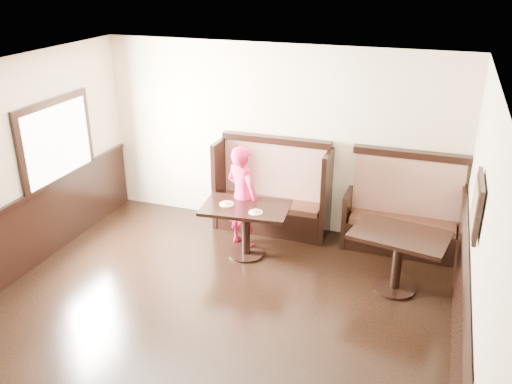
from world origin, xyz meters
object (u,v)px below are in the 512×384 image
at_px(booth_main, 273,197).
at_px(child, 242,197).
at_px(table_neighbor, 399,248).
at_px(booth_neighbor, 403,218).
at_px(table_main, 246,218).

relative_size(booth_main, child, 1.15).
height_order(table_neighbor, child, child).
height_order(booth_neighbor, table_neighbor, booth_neighbor).
xyz_separation_m(table_main, table_neighbor, (2.09, -0.20, 0.02)).
height_order(booth_main, child, child).
height_order(booth_main, booth_neighbor, same).
height_order(booth_neighbor, table_main, booth_neighbor).
distance_m(booth_neighbor, child, 2.31).
bearing_deg(child, table_main, 143.69).
distance_m(booth_main, booth_neighbor, 1.95).
bearing_deg(table_neighbor, table_main, -175.33).
bearing_deg(booth_main, booth_neighbor, -0.05).
relative_size(booth_neighbor, child, 1.08).
xyz_separation_m(booth_neighbor, child, (-2.20, -0.64, 0.28)).
bearing_deg(booth_main, child, -111.35).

